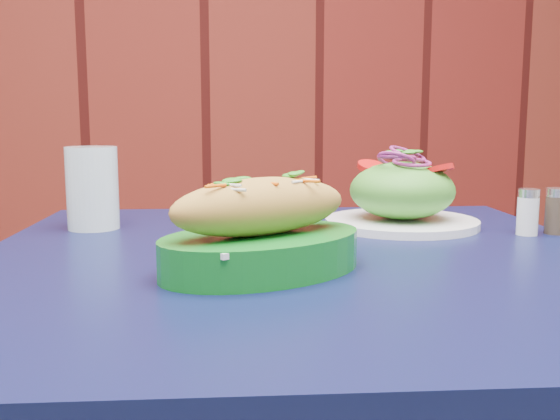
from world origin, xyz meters
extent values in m
cube|color=black|center=(-0.39, 1.57, 0.73)|extent=(0.90, 0.90, 0.03)
cylinder|color=black|center=(-0.02, 1.86, 0.36)|extent=(0.04, 0.04, 0.72)
cube|color=white|center=(-0.45, 1.49, 0.79)|extent=(0.21, 0.18, 0.01)
ellipsoid|color=gold|center=(-0.45, 1.49, 0.82)|extent=(0.23, 0.16, 0.06)
cylinder|color=white|center=(-0.19, 1.73, 0.76)|extent=(0.24, 0.24, 0.01)
ellipsoid|color=#4C992D|center=(-0.19, 1.73, 0.81)|extent=(0.16, 0.16, 0.09)
cylinder|color=red|center=(-0.14, 1.70, 0.85)|extent=(0.05, 0.05, 0.01)
cylinder|color=red|center=(-0.22, 1.77, 0.85)|extent=(0.05, 0.05, 0.01)
cylinder|color=red|center=(-0.19, 1.78, 0.85)|extent=(0.05, 0.05, 0.01)
torus|color=#92206D|center=(-0.19, 1.73, 0.86)|extent=(0.06, 0.06, 0.01)
torus|color=#92206D|center=(-0.19, 1.73, 0.86)|extent=(0.06, 0.06, 0.01)
torus|color=#92206D|center=(-0.19, 1.73, 0.86)|extent=(0.06, 0.06, 0.01)
torus|color=#92206D|center=(-0.19, 1.73, 0.87)|extent=(0.06, 0.06, 0.01)
cylinder|color=silver|center=(-0.65, 1.80, 0.81)|extent=(0.08, 0.08, 0.12)
cylinder|color=white|center=(-0.04, 1.63, 0.78)|extent=(0.03, 0.03, 0.05)
cylinder|color=silver|center=(-0.04, 1.63, 0.81)|extent=(0.03, 0.03, 0.01)
cylinder|color=#3F3326|center=(0.01, 1.63, 0.78)|extent=(0.03, 0.03, 0.05)
cylinder|color=silver|center=(0.01, 1.63, 0.81)|extent=(0.03, 0.03, 0.01)
camera|label=1|loc=(-0.56, 0.83, 0.92)|focal=40.00mm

